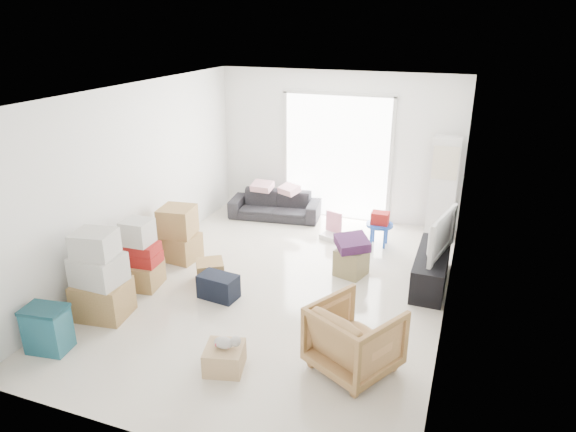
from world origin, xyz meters
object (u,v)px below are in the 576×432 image
(sofa, at_px, (275,201))
(storage_bins, at_px, (47,329))
(armchair, at_px, (355,335))
(ottoman, at_px, (351,262))
(wood_crate, at_px, (225,358))
(kids_table, at_px, (380,222))
(tv_console, at_px, (431,268))
(television, at_px, (433,249))
(ac_tower, at_px, (443,188))

(sofa, height_order, storage_bins, sofa)
(sofa, bearing_deg, armchair, -65.57)
(ottoman, xyz_separation_m, wood_crate, (-0.75, -2.61, -0.07))
(kids_table, bearing_deg, sofa, 164.43)
(sofa, height_order, kids_table, sofa)
(tv_console, relative_size, sofa, 0.85)
(television, xyz_separation_m, ottoman, (-1.13, -0.13, -0.34))
(ac_tower, height_order, storage_bins, ac_tower)
(ottoman, bearing_deg, television, 6.49)
(armchair, bearing_deg, storage_bins, 43.29)
(sofa, bearing_deg, storage_bins, -108.16)
(television, bearing_deg, wood_crate, 158.06)
(tv_console, distance_m, television, 0.31)
(ottoman, bearing_deg, wood_crate, -106.08)
(ac_tower, distance_m, kids_table, 1.25)
(ac_tower, distance_m, wood_crate, 4.94)
(storage_bins, xyz_separation_m, ottoman, (2.77, 2.99, -0.07))
(television, relative_size, wood_crate, 2.59)
(tv_console, height_order, wood_crate, tv_console)
(sofa, relative_size, armchair, 2.01)
(storage_bins, distance_m, wood_crate, 2.06)
(ac_tower, bearing_deg, storage_bins, -128.06)
(storage_bins, distance_m, ottoman, 4.08)
(armchair, relative_size, storage_bins, 1.52)
(tv_console, height_order, sofa, sofa)
(armchair, xyz_separation_m, storage_bins, (-3.32, -0.88, -0.14))
(armchair, height_order, storage_bins, armchair)
(tv_console, distance_m, wood_crate, 3.32)
(tv_console, height_order, television, television)
(tv_console, bearing_deg, wood_crate, -124.46)
(kids_table, bearing_deg, tv_console, -48.36)
(ac_tower, relative_size, ottoman, 4.35)
(tv_console, relative_size, ottoman, 3.54)
(wood_crate, bearing_deg, storage_bins, -169.19)
(tv_console, distance_m, storage_bins, 5.00)
(ac_tower, xyz_separation_m, television, (0.05, -1.80, -0.33))
(wood_crate, bearing_deg, kids_table, 76.22)
(storage_bins, height_order, ottoman, storage_bins)
(television, height_order, sofa, sofa)
(kids_table, bearing_deg, television, -48.36)
(ac_tower, height_order, kids_table, ac_tower)
(armchair, bearing_deg, ottoman, -47.06)
(storage_bins, bearing_deg, kids_table, 54.78)
(ac_tower, height_order, tv_console, ac_tower)
(tv_console, bearing_deg, sofa, 151.54)
(tv_console, bearing_deg, kids_table, 131.64)
(storage_bins, height_order, wood_crate, storage_bins)
(armchair, distance_m, kids_table, 3.32)
(storage_bins, relative_size, wood_crate, 1.35)
(television, distance_m, armchair, 2.32)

